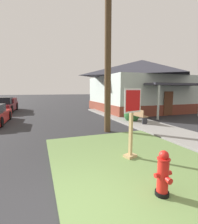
{
  "coord_description": "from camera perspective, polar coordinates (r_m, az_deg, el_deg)",
  "views": [
    {
      "loc": [
        -0.4,
        -2.36,
        2.17
      ],
      "look_at": [
        1.83,
        3.68,
        1.31
      ],
      "focal_mm": 26.48,
      "sensor_mm": 36.0,
      "label": 1
    }
  ],
  "objects": [
    {
      "name": "sidewalk_strip",
      "position": [
        10.72,
        15.28,
        -4.02
      ],
      "size": [
        2.2,
        17.02,
        0.12
      ],
      "primitive_type": "cube",
      "color": "gray",
      "rests_on": "ground"
    },
    {
      "name": "pickup_truck_maroon",
      "position": [
        18.92,
        -30.03,
        1.88
      ],
      "size": [
        2.13,
        5.33,
        1.48
      ],
      "color": "maroon",
      "rests_on": "ground"
    },
    {
      "name": "utility_pole",
      "position": [
        8.96,
        3.14,
        26.69
      ],
      "size": [
        1.71,
        0.33,
        9.87
      ],
      "color": "#4C3823",
      "rests_on": "ground"
    },
    {
      "name": "corner_house",
      "position": [
        18.26,
        14.46,
        9.05
      ],
      "size": [
        9.67,
        9.57,
        5.27
      ],
      "color": "brown",
      "rests_on": "ground"
    },
    {
      "name": "shrub_by_curb",
      "position": [
        11.42,
        11.23,
        -1.04
      ],
      "size": [
        1.03,
        1.03,
        0.96
      ],
      "primitive_type": "ellipsoid",
      "color": "#29612E",
      "rests_on": "ground"
    },
    {
      "name": "fire_hydrant",
      "position": [
        3.7,
        21.25,
        -19.47
      ],
      "size": [
        0.38,
        0.34,
        0.93
      ],
      "color": "black",
      "rests_on": "grass_corner_patch"
    },
    {
      "name": "manhole_cover",
      "position": [
        7.01,
        -10.3,
        -10.5
      ],
      "size": [
        0.7,
        0.7,
        0.02
      ],
      "primitive_type": "cylinder",
      "color": "black",
      "rests_on": "ground"
    },
    {
      "name": "grass_corner_patch",
      "position": [
        5.43,
        10.54,
        -15.63
      ],
      "size": [
        4.7,
        5.72,
        0.08
      ],
      "primitive_type": "cube",
      "color": "#668447",
      "rests_on": "ground"
    },
    {
      "name": "street_bench",
      "position": [
        10.79,
        13.18,
        -1.05
      ],
      "size": [
        0.51,
        1.44,
        0.85
      ],
      "color": "#93704C",
      "rests_on": "sidewalk_strip"
    },
    {
      "name": "stop_sign",
      "position": [
        5.14,
        11.12,
        -4.35
      ],
      "size": [
        0.69,
        0.38,
        2.14
      ],
      "color": "tan",
      "rests_on": "grass_corner_patch"
    }
  ]
}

